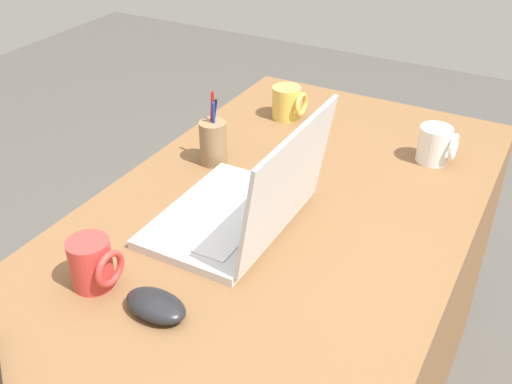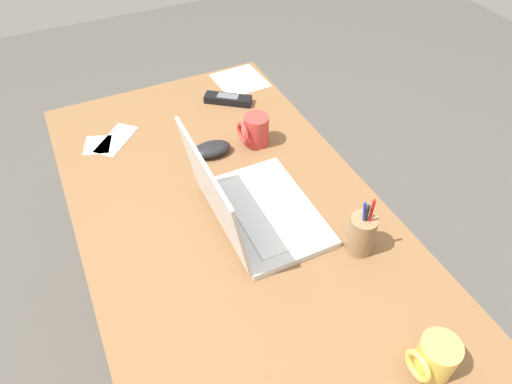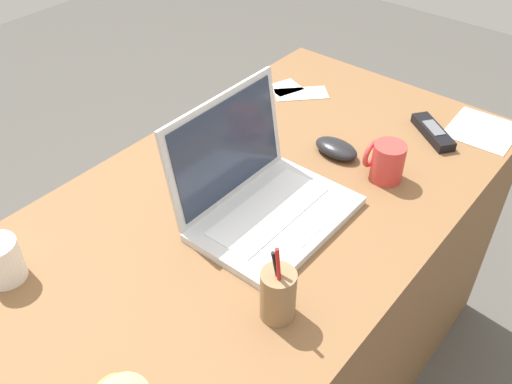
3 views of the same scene
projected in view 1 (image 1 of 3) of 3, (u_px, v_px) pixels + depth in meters
name	position (u px, v px, depth m)	size (l,w,h in m)	color
desk	(261.00, 355.00, 1.37)	(1.44, 0.74, 0.72)	brown
laptop	(245.00, 206.00, 1.16)	(0.34, 0.27, 0.24)	silver
computer_mouse	(156.00, 305.00, 0.97)	(0.07, 0.11, 0.03)	black
coffee_mug_white	(436.00, 145.00, 1.38)	(0.07, 0.09, 0.09)	white
coffee_mug_tall	(93.00, 264.00, 1.02)	(0.07, 0.09, 0.09)	#C63833
coffee_mug_spare	(288.00, 103.00, 1.58)	(0.08, 0.09, 0.09)	#E0BC4C
pen_holder	(213.00, 142.00, 1.37)	(0.06, 0.06, 0.17)	olive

